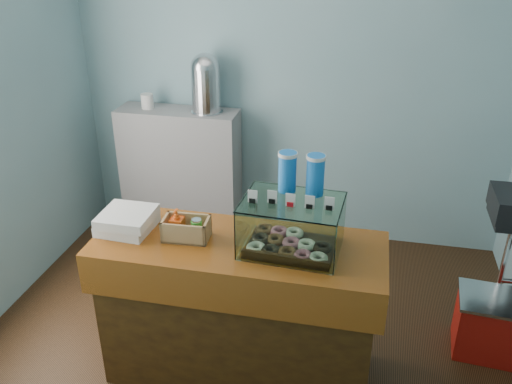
% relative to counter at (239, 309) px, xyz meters
% --- Properties ---
extents(ground, '(3.50, 3.50, 0.00)m').
position_rel_counter_xyz_m(ground, '(0.00, 0.25, -0.46)').
color(ground, black).
rests_on(ground, ground).
extents(room_shell, '(3.54, 3.04, 2.82)m').
position_rel_counter_xyz_m(room_shell, '(0.03, 0.26, 1.25)').
color(room_shell, '#6F97A2').
rests_on(room_shell, ground).
extents(counter, '(1.60, 0.60, 0.90)m').
position_rel_counter_xyz_m(counter, '(0.00, 0.00, 0.00)').
color(counter, '#472C0D').
rests_on(counter, ground).
extents(back_shelf, '(1.00, 0.32, 1.10)m').
position_rel_counter_xyz_m(back_shelf, '(-0.90, 1.57, 0.09)').
color(back_shelf, gray).
rests_on(back_shelf, ground).
extents(display_case, '(0.54, 0.41, 0.50)m').
position_rel_counter_xyz_m(display_case, '(0.29, 0.04, 0.61)').
color(display_case, black).
rests_on(display_case, counter).
extents(condiment_crate, '(0.26, 0.16, 0.17)m').
position_rel_counter_xyz_m(condiment_crate, '(-0.30, -0.01, 0.50)').
color(condiment_crate, tan).
rests_on(condiment_crate, counter).
extents(pastry_boxes, '(0.30, 0.30, 0.11)m').
position_rel_counter_xyz_m(pastry_boxes, '(-0.65, 0.02, 0.50)').
color(pastry_boxes, silver).
rests_on(pastry_boxes, counter).
extents(coffee_urn, '(0.26, 0.26, 0.47)m').
position_rel_counter_xyz_m(coffee_urn, '(-0.64, 1.58, 0.89)').
color(coffee_urn, silver).
rests_on(coffee_urn, back_shelf).
extents(red_cooler, '(0.49, 0.39, 0.40)m').
position_rel_counter_xyz_m(red_cooler, '(1.51, 0.49, -0.26)').
color(red_cooler, red).
rests_on(red_cooler, ground).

